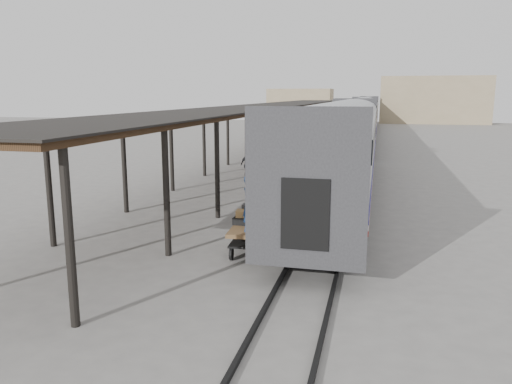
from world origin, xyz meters
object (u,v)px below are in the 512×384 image
Objects in this scene: porter at (250,204)px; pedestrian at (248,165)px; baggage_cart at (253,232)px; luggage_tug at (291,156)px.

porter is 14.36m from pedestrian.
pedestrian is (-3.68, 13.86, -0.83)m from porter.
pedestrian reaches higher than baggage_cart.
baggage_cart is at bearing 29.38° from porter.
luggage_tug is at bearing 92.23° from baggage_cart.
luggage_tug is (-2.25, 20.39, -0.04)m from baggage_cart.
porter is (0.08, -0.65, 1.06)m from baggage_cart.
baggage_cart is 20.51m from luggage_tug.
pedestrian is at bearing 101.21° from baggage_cart.
luggage_tug is at bearing 29.04° from porter.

